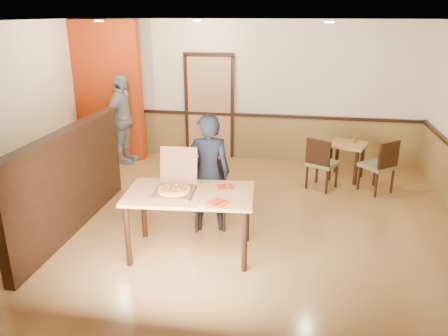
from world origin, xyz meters
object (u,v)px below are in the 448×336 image
object	(u,v)px
diner	(209,173)
pizza_box	(175,187)
side_chair_left	(321,162)
side_chair_right	(381,164)
diner_chair	(209,191)
condiment	(355,139)
main_table	(190,201)
side_table	(347,152)
passerby	(123,119)

from	to	relation	value
diner	pizza_box	xyz separation A→B (m)	(-0.27, -0.71, 0.06)
side_chair_left	side_chair_right	world-z (taller)	side_chair_right
side_chair_left	pizza_box	distance (m)	3.13
side_chair_left	diner	bearing A→B (deg)	76.40
diner_chair	condiment	xyz separation A→B (m)	(2.22, 2.28, 0.23)
main_table	diner	size ratio (longest dim) A/B	0.97
side_chair_left	side_table	bearing A→B (deg)	-99.91
main_table	side_chair_right	distance (m)	3.64
diner_chair	pizza_box	xyz separation A→B (m)	(-0.24, -0.86, 0.38)
passerby	condiment	world-z (taller)	passerby
main_table	pizza_box	distance (m)	0.25
side_chair_left	passerby	bearing A→B (deg)	16.54
diner_chair	diner	world-z (taller)	diner
diner	passerby	size ratio (longest dim) A/B	0.93
side_chair_right	pizza_box	world-z (taller)	pizza_box
main_table	side_chair_left	distance (m)	3.00
side_chair_right	condiment	world-z (taller)	side_chair_right
side_chair_right	side_table	world-z (taller)	side_chair_right
diner	main_table	bearing A→B (deg)	69.64
diner_chair	condiment	size ratio (longest dim) A/B	6.89
diner_chair	diner	distance (m)	0.35
diner	passerby	xyz separation A→B (m)	(-2.30, 2.59, 0.06)
diner	condiment	size ratio (longest dim) A/B	12.20
side_chair_left	pizza_box	bearing A→B (deg)	81.54
side_chair_left	pizza_box	xyz separation A→B (m)	(-1.86, -2.48, 0.39)
side_chair_left	passerby	size ratio (longest dim) A/B	0.52
side_chair_right	diner	world-z (taller)	diner
side_table	condiment	size ratio (longest dim) A/B	5.86
diner_chair	side_table	bearing A→B (deg)	32.52
diner_chair	pizza_box	size ratio (longest dim) A/B	1.63
main_table	side_table	size ratio (longest dim) A/B	2.03
condiment	passerby	bearing A→B (deg)	177.90
main_table	condiment	xyz separation A→B (m)	(2.28, 3.12, 0.02)
diner	condiment	world-z (taller)	diner
diner	passerby	bearing A→B (deg)	-61.29
side_chair_right	pizza_box	size ratio (longest dim) A/B	1.63
main_table	side_chair_left	bearing A→B (deg)	50.81
main_table	diner_chair	bearing A→B (deg)	80.61
condiment	pizza_box	bearing A→B (deg)	-128.12
main_table	side_chair_right	size ratio (longest dim) A/B	1.73
diner_chair	side_chair_right	xyz separation A→B (m)	(2.60, 1.63, -0.00)
side_chair_left	passerby	xyz separation A→B (m)	(-3.90, 0.82, 0.39)
passerby	pizza_box	xyz separation A→B (m)	(2.04, -3.30, 0.00)
main_table	passerby	bearing A→B (deg)	119.07
side_chair_right	pizza_box	bearing A→B (deg)	1.73
pizza_box	condiment	xyz separation A→B (m)	(2.46, 3.14, -0.15)
main_table	passerby	size ratio (longest dim) A/B	0.91
diner_chair	pizza_box	bearing A→B (deg)	-120.05
side_chair_left	diner	xyz separation A→B (m)	(-1.59, -1.77, 0.33)
side_chair_left	diner	distance (m)	2.40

